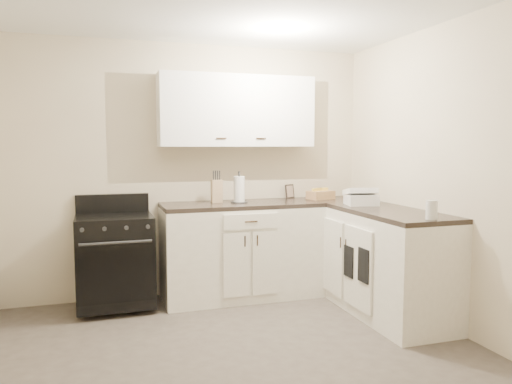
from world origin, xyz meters
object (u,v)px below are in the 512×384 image
object	(u,v)px
stove	(115,260)
wicker_basket	(321,195)
paper_towel	(239,190)
knife_block	(217,191)
countertop_grill	(361,200)

from	to	relation	value
stove	wicker_basket	world-z (taller)	wicker_basket
wicker_basket	paper_towel	bearing A→B (deg)	-177.05
stove	paper_towel	xyz separation A→B (m)	(1.19, 0.04, 0.61)
paper_towel	wicker_basket	size ratio (longest dim) A/B	1.00
knife_block	paper_towel	distance (m)	0.22
wicker_basket	countertop_grill	world-z (taller)	countertop_grill
knife_block	countertop_grill	xyz separation A→B (m)	(1.25, -0.62, -0.06)
countertop_grill	knife_block	bearing A→B (deg)	166.55
paper_towel	knife_block	bearing A→B (deg)	159.04
wicker_basket	stove	bearing A→B (deg)	-177.67
knife_block	countertop_grill	world-z (taller)	knife_block
wicker_basket	countertop_grill	xyz separation A→B (m)	(0.14, -0.59, 0.01)
stove	knife_block	xyz separation A→B (m)	(0.98, 0.12, 0.59)
knife_block	countertop_grill	distance (m)	1.40
stove	knife_block	size ratio (longest dim) A/B	3.63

